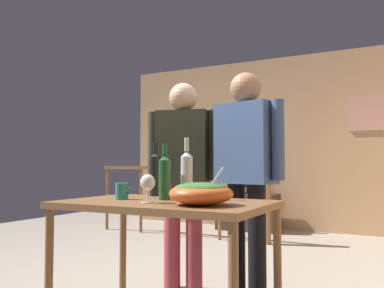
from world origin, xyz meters
name	(u,v)px	position (x,y,z in m)	size (l,w,h in m)	color
ground_plane	(172,288)	(0.00, 0.00, 0.00)	(8.76, 8.76, 0.00)	#9E9384
back_wall	(285,143)	(0.00, 3.37, 1.32)	(5.29, 0.10, 2.63)	tan
framed_picture	(372,113)	(1.24, 3.31, 1.70)	(0.60, 0.03, 0.49)	tan
stair_railing	(208,191)	(-0.70, 2.10, 0.63)	(2.58, 0.10, 1.01)	brown
tv_console	(248,212)	(-0.48, 3.02, 0.27)	(0.90, 0.40, 0.54)	#38281E
flat_screen_tv	(247,177)	(-0.48, 2.99, 0.79)	(0.56, 0.12, 0.42)	black
serving_table	(165,214)	(0.36, -0.70, 0.68)	(1.27, 0.80, 0.75)	brown
salad_bowl	(201,192)	(0.67, -0.83, 0.82)	(0.36, 0.36, 0.21)	#DB5B23
wine_glass	(148,184)	(0.33, -0.85, 0.86)	(0.09, 0.09, 0.17)	silver
wine_bottle_dark	(155,173)	(0.07, -0.37, 0.91)	(0.08, 0.08, 0.38)	black
wine_bottle_clear	(187,174)	(0.41, -0.53, 0.91)	(0.08, 0.08, 0.40)	silver
wine_bottle_green	(165,176)	(0.31, -0.62, 0.90)	(0.08, 0.08, 0.36)	#1E5628
mug_teal	(122,191)	(0.04, -0.72, 0.80)	(0.12, 0.08, 0.10)	teal
person_standing_left	(183,166)	(0.09, 0.01, 0.97)	(0.58, 0.31, 1.63)	#9E3842
person_standing_right	(246,162)	(0.62, 0.01, 0.99)	(0.61, 0.32, 1.66)	black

